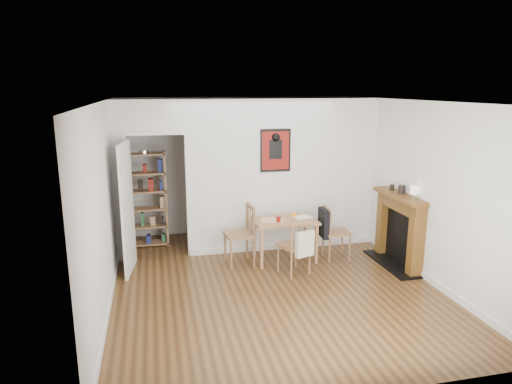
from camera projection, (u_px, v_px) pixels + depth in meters
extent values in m
plane|color=brown|center=(272.00, 283.00, 6.66)|extent=(5.20, 5.20, 0.00)
plane|color=silver|center=(238.00, 165.00, 8.83)|extent=(4.50, 0.00, 4.50)
plane|color=silver|center=(350.00, 266.00, 3.89)|extent=(4.50, 0.00, 4.50)
plane|color=silver|center=(104.00, 205.00, 5.88)|extent=(0.00, 5.20, 5.20)
plane|color=silver|center=(417.00, 188.00, 6.85)|extent=(0.00, 5.20, 5.20)
plane|color=silver|center=(273.00, 101.00, 6.07)|extent=(5.20, 5.20, 0.00)
cube|color=silver|center=(284.00, 176.00, 7.82)|extent=(3.35, 0.10, 2.60)
cube|color=silver|center=(121.00, 183.00, 7.23)|extent=(0.25, 0.10, 2.60)
cube|color=silver|center=(154.00, 117.00, 7.13)|extent=(0.90, 0.10, 0.55)
cube|color=silver|center=(128.00, 199.00, 7.32)|extent=(0.06, 0.14, 2.05)
cube|color=silver|center=(188.00, 196.00, 7.52)|extent=(0.06, 0.14, 2.05)
cube|color=silver|center=(284.00, 246.00, 8.04)|extent=(3.35, 0.02, 0.10)
cube|color=silver|center=(108.00, 316.00, 5.59)|extent=(0.02, 4.00, 0.10)
cube|color=silver|center=(433.00, 282.00, 6.56)|extent=(0.02, 4.00, 0.10)
cube|color=white|center=(127.00, 208.00, 6.88)|extent=(0.15, 0.80, 2.00)
cube|color=black|center=(275.00, 151.00, 7.62)|extent=(0.52, 0.02, 0.72)
cube|color=maroon|center=(276.00, 151.00, 7.61)|extent=(0.46, 0.00, 0.64)
cube|color=#A5724D|center=(285.00, 221.00, 7.38)|extent=(1.01, 0.64, 0.04)
cube|color=#A5724D|center=(262.00, 249.00, 7.11)|extent=(0.05, 0.05, 0.65)
cube|color=#A5724D|center=(316.00, 244.00, 7.30)|extent=(0.05, 0.05, 0.65)
cube|color=#A5724D|center=(254.00, 238.00, 7.62)|extent=(0.05, 0.05, 0.65)
cube|color=#A5724D|center=(305.00, 234.00, 7.81)|extent=(0.05, 0.05, 0.65)
cube|color=black|center=(323.00, 223.00, 7.42)|extent=(0.12, 0.37, 0.46)
cube|color=#BFB89E|center=(303.00, 243.00, 6.68)|extent=(0.32, 0.19, 0.38)
cube|color=#A5724D|center=(127.00, 200.00, 7.98)|extent=(0.04, 0.28, 1.69)
cube|color=#A5724D|center=(166.00, 198.00, 8.13)|extent=(0.04, 0.28, 1.69)
cube|color=#A5724D|center=(149.00, 243.00, 8.24)|extent=(0.71, 0.28, 0.03)
cube|color=#A5724D|center=(147.00, 209.00, 8.09)|extent=(0.71, 0.28, 0.03)
cube|color=#A5724D|center=(144.00, 154.00, 7.87)|extent=(0.71, 0.28, 0.03)
cube|color=maroon|center=(146.00, 199.00, 8.06)|extent=(0.62, 0.23, 0.23)
cube|color=brown|center=(416.00, 241.00, 6.76)|extent=(0.20, 0.16, 1.10)
cube|color=brown|center=(384.00, 223.00, 7.70)|extent=(0.20, 0.16, 1.10)
cube|color=brown|center=(400.00, 196.00, 7.10)|extent=(0.30, 1.21, 0.06)
cube|color=brown|center=(401.00, 204.00, 7.13)|extent=(0.20, 0.85, 0.20)
cube|color=black|center=(402.00, 237.00, 7.27)|extent=(0.08, 0.81, 0.88)
cube|color=black|center=(393.00, 263.00, 7.34)|extent=(0.45, 1.25, 0.03)
cylinder|color=maroon|center=(278.00, 219.00, 7.24)|extent=(0.07, 0.07, 0.09)
sphere|color=orange|center=(294.00, 214.00, 7.53)|extent=(0.08, 0.08, 0.08)
cube|color=beige|center=(272.00, 220.00, 7.35)|extent=(0.43, 0.37, 0.00)
cube|color=white|center=(303.00, 217.00, 7.50)|extent=(0.33, 0.28, 0.01)
cylinder|color=silver|center=(414.00, 196.00, 6.81)|extent=(0.06, 0.06, 0.07)
cylinder|color=#EFE7C7|center=(414.00, 190.00, 6.78)|extent=(0.13, 0.13, 0.13)
cylinder|color=black|center=(402.00, 189.00, 7.14)|extent=(0.11, 0.11, 0.13)
cylinder|color=black|center=(392.00, 187.00, 7.36)|extent=(0.07, 0.07, 0.09)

